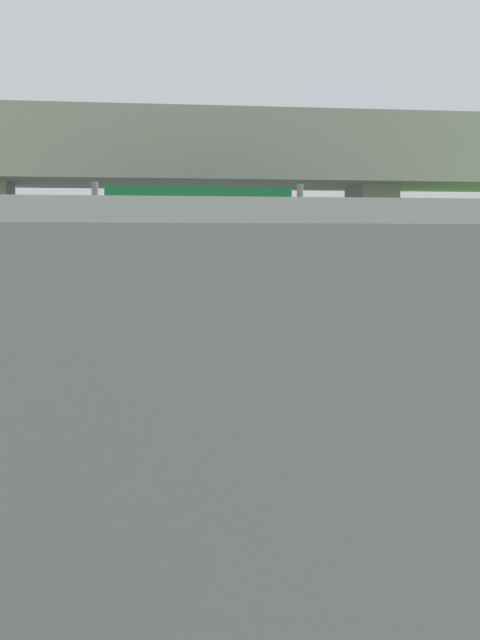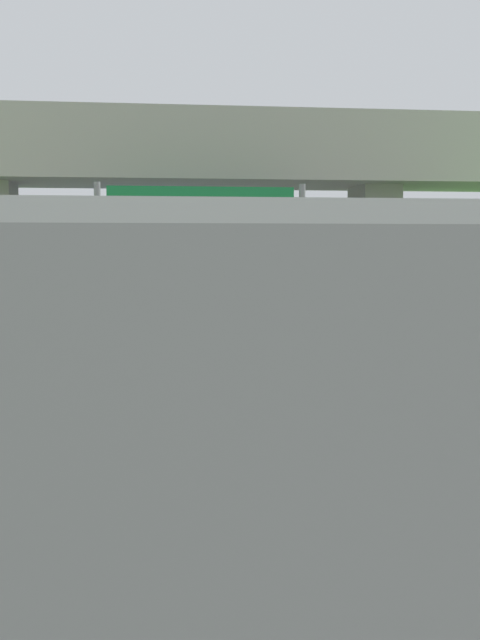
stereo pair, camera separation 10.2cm
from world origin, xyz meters
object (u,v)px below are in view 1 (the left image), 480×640
(overhead_highway_sign, at_px, (200,232))
(truck_silver, at_px, (205,273))
(truck_orange, at_px, (203,468))
(car_blue, at_px, (131,312))

(overhead_highway_sign, distance_m, truck_silver, 18.66)
(truck_orange, distance_m, truck_silver, 36.25)
(overhead_highway_sign, relative_size, car_blue, 1.43)
(truck_orange, height_order, truck_silver, same)
(overhead_highway_sign, relative_size, truck_orange, 0.81)
(overhead_highway_sign, relative_size, truck_silver, 0.81)
(overhead_highway_sign, bearing_deg, car_blue, 102.98)
(overhead_highway_sign, bearing_deg, truck_silver, 84.05)
(truck_silver, relative_size, car_blue, 1.78)
(truck_orange, bearing_deg, car_blue, 90.73)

